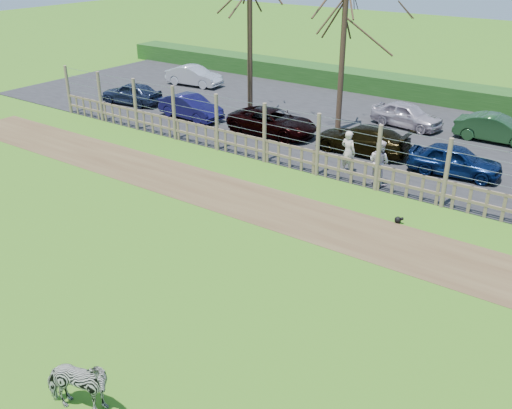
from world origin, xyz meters
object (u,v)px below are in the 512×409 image
Objects in this scene: car_3 at (362,139)px; car_10 at (407,115)px; tree_left at (250,4)px; visitor_a at (348,152)px; crow at (398,220)px; car_4 at (455,160)px; tree_mid at (344,26)px; car_2 at (273,122)px; visitor_b at (379,162)px; car_1 at (191,107)px; car_11 at (497,129)px; car_0 at (132,93)px; car_7 at (194,76)px; zebra at (77,386)px.

car_3 is 1.17× the size of car_10.
tree_left is 4.57× the size of visitor_a.
car_4 is at bearing 88.59° from crow.
car_2 is (-2.21, -2.36, -4.23)m from tree_mid.
visitor_b reaches higher than car_2.
crow is 9.95m from car_2.
visitor_b is 5.75× the size of crow.
car_1 is 1.03× the size of car_4.
car_11 is (13.70, 5.31, 0.00)m from car_1.
car_10 is (-3.92, 4.83, 0.00)m from car_4.
visitor_a is at bearing 73.33° from car_0.
car_2 is 1.19× the size of car_7.
car_11 is at bearing -96.45° from car_7.
car_1 is at bearing 2.31° from visitor_b.
visitor_b is (1.44, -0.32, 0.00)m from visitor_a.
tree_mid is 4.62× the size of zebra.
car_2 is 8.60m from car_4.
tree_left is 8.54m from car_3.
visitor_b is at bearing -113.15° from car_2.
tree_left is 26.27× the size of crow.
tree_left is at bearing -124.27° from car_7.
car_2 is (-8.47, 5.19, 0.52)m from crow.
tree_left is at bearing 148.69° from crow.
zebra is at bearing -99.34° from crow.
car_3 is (-2.06, 16.71, 0.02)m from zebra.
car_7 is (-15.97, 7.84, -0.26)m from visitor_b.
car_1 and car_10 have the same top height.
car_1 reaches higher than crow.
car_3 is at bearing -82.57° from car_1.
zebra is at bearing -167.28° from car_10.
car_3 is (6.84, -1.21, -4.98)m from tree_left.
car_0 is at bearing -91.34° from car_3.
car_4 and car_10 have the same top height.
car_2 is 1.19× the size of car_11.
visitor_a is (7.39, -3.66, -4.71)m from tree_left.
car_2 is at bearing -81.86° from car_1.
car_1 is (4.53, -0.21, 0.00)m from car_0.
car_4 is at bearing -138.81° from visitor_a.
car_7 is (-14.52, 7.52, -0.26)m from visitor_a.
car_11 is at bearing -30.54° from zebra.
car_3 is at bearing 126.34° from crow.
car_1 is 13.45m from car_4.
zebra is 0.41× the size of car_1.
tree_left reaches higher than car_10.
zebra is 19.90m from car_1.
car_0 is at bearing 89.18° from car_2.
car_4 is (8.60, -0.07, 0.00)m from car_2.
tree_left is at bearing 106.56° from car_11.
tree_left is 13.75m from crow.
car_1 is 1.00× the size of car_7.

